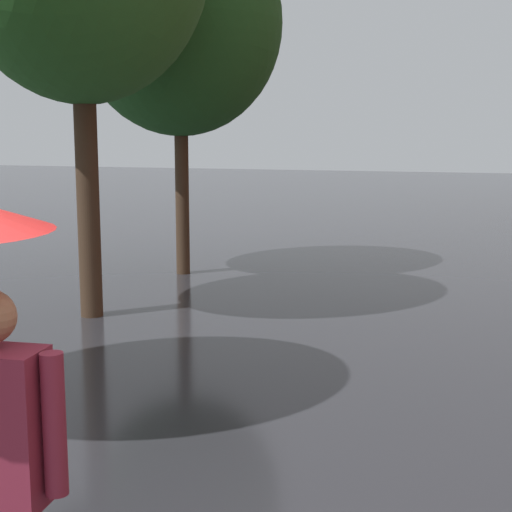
% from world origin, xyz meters
% --- Properties ---
extents(street_tree_2, '(3.13, 3.13, 5.57)m').
position_xyz_m(street_tree_2, '(-3.31, 9.04, 3.86)').
color(street_tree_2, '#473323').
rests_on(street_tree_2, ground).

